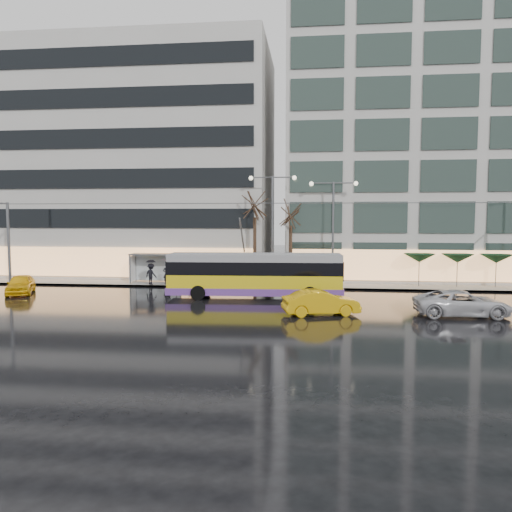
# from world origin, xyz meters

# --- Properties ---
(ground) EXTENTS (140.00, 140.00, 0.00)m
(ground) POSITION_xyz_m (0.00, 0.00, 0.00)
(ground) COLOR black
(ground) RESTS_ON ground
(sidewalk) EXTENTS (80.00, 10.00, 0.15)m
(sidewalk) POSITION_xyz_m (2.00, 14.00, 0.07)
(sidewalk) COLOR gray
(sidewalk) RESTS_ON ground
(kerb) EXTENTS (80.00, 0.10, 0.15)m
(kerb) POSITION_xyz_m (2.00, 9.05, 0.07)
(kerb) COLOR slate
(kerb) RESTS_ON ground
(building_left) EXTENTS (34.00, 14.00, 22.00)m
(building_left) POSITION_xyz_m (-16.00, 19.00, 11.15)
(building_left) COLOR #ACA9A4
(building_left) RESTS_ON sidewalk
(building_right) EXTENTS (32.00, 14.00, 25.00)m
(building_right) POSITION_xyz_m (19.00, 19.00, 12.65)
(building_right) COLOR #ACA9A4
(building_right) RESTS_ON sidewalk
(trolleybus) EXTENTS (12.49, 4.99, 5.74)m
(trolleybus) POSITION_xyz_m (1.24, 4.55, 1.55)
(trolleybus) COLOR gold
(trolleybus) RESTS_ON ground
(catenary) EXTENTS (42.24, 5.12, 7.00)m
(catenary) POSITION_xyz_m (1.00, 7.94, 4.25)
(catenary) COLOR #595B60
(catenary) RESTS_ON ground
(bus_shelter) EXTENTS (4.20, 1.60, 2.51)m
(bus_shelter) POSITION_xyz_m (-8.38, 10.69, 1.96)
(bus_shelter) COLOR #595B60
(bus_shelter) RESTS_ON sidewalk
(street_lamp_near) EXTENTS (3.96, 0.36, 9.03)m
(street_lamp_near) POSITION_xyz_m (2.00, 10.80, 5.99)
(street_lamp_near) COLOR #595B60
(street_lamp_near) RESTS_ON sidewalk
(street_lamp_far) EXTENTS (3.96, 0.36, 8.53)m
(street_lamp_far) POSITION_xyz_m (7.00, 10.80, 5.71)
(street_lamp_far) COLOR #595B60
(street_lamp_far) RESTS_ON sidewalk
(tree_a) EXTENTS (3.20, 3.20, 8.40)m
(tree_a) POSITION_xyz_m (0.50, 11.00, 7.09)
(tree_a) COLOR black
(tree_a) RESTS_ON sidewalk
(tree_b) EXTENTS (3.20, 3.20, 7.70)m
(tree_b) POSITION_xyz_m (3.50, 11.20, 6.40)
(tree_b) COLOR black
(tree_b) RESTS_ON sidewalk
(parasol_a) EXTENTS (2.50, 2.50, 2.65)m
(parasol_a) POSITION_xyz_m (14.00, 11.00, 2.45)
(parasol_a) COLOR #595B60
(parasol_a) RESTS_ON sidewalk
(parasol_b) EXTENTS (2.50, 2.50, 2.65)m
(parasol_b) POSITION_xyz_m (17.00, 11.00, 2.45)
(parasol_b) COLOR #595B60
(parasol_b) RESTS_ON sidewalk
(parasol_c) EXTENTS (2.50, 2.50, 2.65)m
(parasol_c) POSITION_xyz_m (20.00, 11.00, 2.45)
(parasol_c) COLOR #595B60
(parasol_c) RESTS_ON sidewalk
(taxi_a) EXTENTS (3.28, 4.64, 1.47)m
(taxi_a) POSITION_xyz_m (-16.53, 4.38, 0.73)
(taxi_a) COLOR yellow
(taxi_a) RESTS_ON ground
(taxi_b) EXTENTS (4.77, 2.68, 1.49)m
(taxi_b) POSITION_xyz_m (5.84, -1.22, 0.74)
(taxi_b) COLOR #E5A90C
(taxi_b) RESTS_ON ground
(sedan_silver) EXTENTS (5.54, 2.67, 1.52)m
(sedan_silver) POSITION_xyz_m (14.08, -0.65, 0.76)
(sedan_silver) COLOR silver
(sedan_silver) RESTS_ON ground
(pedestrian_a) EXTENTS (1.07, 1.08, 2.19)m
(pedestrian_a) POSITION_xyz_m (-6.74, 9.62, 1.58)
(pedestrian_a) COLOR black
(pedestrian_a) RESTS_ON sidewalk
(pedestrian_b) EXTENTS (1.07, 1.00, 1.76)m
(pedestrian_b) POSITION_xyz_m (-5.08, 11.81, 1.03)
(pedestrian_b) COLOR black
(pedestrian_b) RESTS_ON sidewalk
(pedestrian_c) EXTENTS (1.32, 1.11, 2.11)m
(pedestrian_c) POSITION_xyz_m (-8.03, 9.40, 1.27)
(pedestrian_c) COLOR black
(pedestrian_c) RESTS_ON sidewalk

